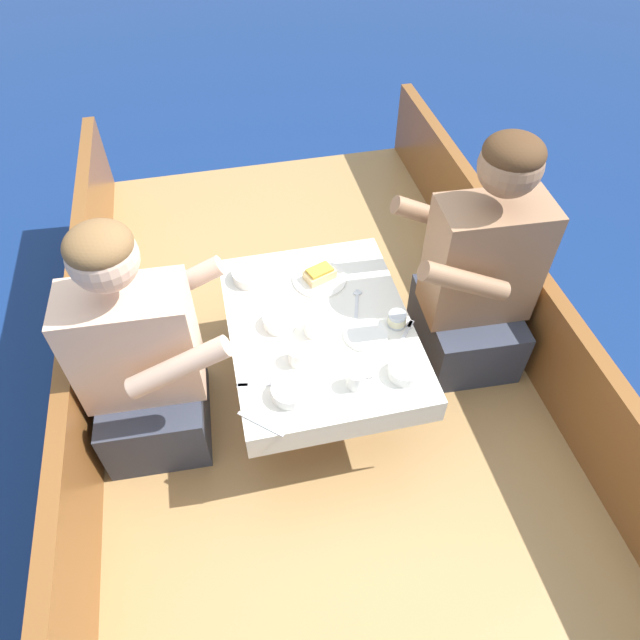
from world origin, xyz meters
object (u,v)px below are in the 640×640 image
at_px(coffee_cup_port, 299,355).
at_px(coffee_cup_center, 357,379).
at_px(person_starboard, 477,279).
at_px(person_port, 143,361).
at_px(tin_can, 397,319).
at_px(sandwich, 320,274).
at_px(coffee_cup_starboard, 315,326).

bearing_deg(coffee_cup_port, coffee_cup_center, -40.35).
relative_size(person_starboard, coffee_cup_center, 11.39).
height_order(person_port, person_starboard, person_starboard).
relative_size(person_starboard, coffee_cup_port, 10.50).
bearing_deg(person_port, tin_can, 1.66).
relative_size(coffee_cup_center, tin_can, 1.32).
bearing_deg(person_port, person_starboard, 7.62).
height_order(sandwich, coffee_cup_port, same).
xyz_separation_m(person_port, coffee_cup_port, (0.52, -0.11, 0.02)).
bearing_deg(person_starboard, coffee_cup_starboard, 11.18).
height_order(person_port, coffee_cup_port, person_port).
bearing_deg(tin_can, person_port, 178.82).
bearing_deg(coffee_cup_center, person_port, 160.19).
relative_size(sandwich, coffee_cup_center, 1.49).
height_order(sandwich, coffee_cup_center, coffee_cup_center).
distance_m(person_starboard, coffee_cup_center, 0.67).
distance_m(sandwich, coffee_cup_center, 0.52).
bearing_deg(coffee_cup_starboard, coffee_cup_port, -125.53).
relative_size(person_port, tin_can, 14.18).
xyz_separation_m(person_port, coffee_cup_starboard, (0.60, 0.01, 0.02)).
distance_m(coffee_cup_port, tin_can, 0.39).
distance_m(person_starboard, coffee_cup_starboard, 0.66).
height_order(coffee_cup_port, coffee_cup_starboard, coffee_cup_port).
xyz_separation_m(sandwich, tin_can, (0.22, -0.29, -0.00)).
bearing_deg(person_port, coffee_cup_port, -8.70).
height_order(person_port, coffee_cup_center, person_port).
relative_size(sandwich, coffee_cup_starboard, 1.24).
height_order(person_starboard, tin_can, person_starboard).
relative_size(person_port, person_starboard, 0.94).
bearing_deg(coffee_cup_center, person_starboard, 31.62).
distance_m(coffee_cup_center, tin_can, 0.31).
distance_m(person_port, coffee_cup_center, 0.73).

